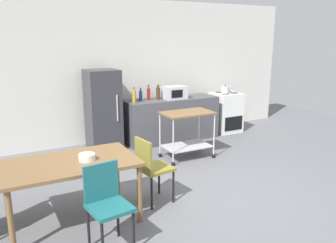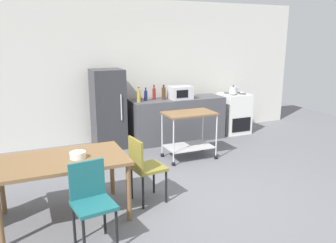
{
  "view_description": "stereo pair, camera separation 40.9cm",
  "coord_description": "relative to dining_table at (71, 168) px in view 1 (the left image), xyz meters",
  "views": [
    {
      "loc": [
        -2.46,
        -3.57,
        2.13
      ],
      "look_at": [
        0.08,
        1.2,
        0.8
      ],
      "focal_mm": 36.36,
      "sensor_mm": 36.0,
      "label": 1
    },
    {
      "loc": [
        -2.09,
        -3.74,
        2.13
      ],
      "look_at": [
        0.08,
        1.2,
        0.8
      ],
      "focal_mm": 36.36,
      "sensor_mm": 36.0,
      "label": 2
    }
  ],
  "objects": [
    {
      "name": "fruit_bowl",
      "position": [
        0.18,
        -0.05,
        0.12
      ],
      "size": [
        0.19,
        0.19,
        0.08
      ],
      "primitive_type": "cylinder",
      "color": "white",
      "rests_on": "dining_table"
    },
    {
      "name": "bottle_soda",
      "position": [
        1.75,
        2.32,
        0.35
      ],
      "size": [
        0.07,
        0.07,
        0.29
      ],
      "color": "gold",
      "rests_on": "kitchen_counter"
    },
    {
      "name": "kitchen_counter",
      "position": [
        2.62,
        2.39,
        -0.22
      ],
      "size": [
        2.0,
        0.64,
        0.9
      ],
      "primitive_type": "cube",
      "color": "#4C4C51",
      "rests_on": "ground_plane"
    },
    {
      "name": "bottle_sesame_oil",
      "position": [
        2.32,
        2.4,
        0.36
      ],
      "size": [
        0.08,
        0.08,
        0.3
      ],
      "color": "#4C2D19",
      "rests_on": "kitchen_counter"
    },
    {
      "name": "chair_teal",
      "position": [
        0.2,
        -0.69,
        -0.15
      ],
      "size": [
        0.45,
        0.45,
        0.89
      ],
      "rotation": [
        0.0,
        0.0,
        0.13
      ],
      "color": "#1E666B",
      "rests_on": "ground_plane"
    },
    {
      "name": "kettle",
      "position": [
        3.95,
        2.31,
        0.33
      ],
      "size": [
        0.24,
        0.17,
        0.19
      ],
      "color": "silver",
      "rests_on": "stove_oven"
    },
    {
      "name": "microwave",
      "position": [
        2.66,
        2.32,
        0.36
      ],
      "size": [
        0.46,
        0.35,
        0.26
      ],
      "color": "silver",
      "rests_on": "kitchen_counter"
    },
    {
      "name": "dining_table",
      "position": [
        0.0,
        0.0,
        0.0
      ],
      "size": [
        1.5,
        0.9,
        0.75
      ],
      "color": "brown",
      "rests_on": "ground_plane"
    },
    {
      "name": "kitchen_cart",
      "position": [
        2.33,
        1.27,
        -0.1
      ],
      "size": [
        0.91,
        0.57,
        0.85
      ],
      "color": "brown",
      "rests_on": "ground_plane"
    },
    {
      "name": "chair_olive",
      "position": [
        1.02,
        -0.02,
        -0.15
      ],
      "size": [
        0.45,
        0.45,
        0.89
      ],
      "rotation": [
        0.0,
        0.0,
        1.7
      ],
      "color": "olive",
      "rests_on": "ground_plane"
    },
    {
      "name": "back_wall",
      "position": [
        1.72,
        2.99,
        0.78
      ],
      "size": [
        8.4,
        0.12,
        2.9
      ],
      "primitive_type": "cube",
      "color": "silver",
      "rests_on": "ground_plane"
    },
    {
      "name": "bottle_wine",
      "position": [
        2.13,
        2.46,
        0.35
      ],
      "size": [
        0.07,
        0.07,
        0.3
      ],
      "color": "maroon",
      "rests_on": "kitchen_counter"
    },
    {
      "name": "stove_oven",
      "position": [
        4.07,
        2.41,
        -0.22
      ],
      "size": [
        0.6,
        0.61,
        0.92
      ],
      "color": "white",
      "rests_on": "ground_plane"
    },
    {
      "name": "bottle_sparkling_water",
      "position": [
        1.93,
        2.39,
        0.34
      ],
      "size": [
        0.06,
        0.06,
        0.27
      ],
      "color": "navy",
      "rests_on": "kitchen_counter"
    },
    {
      "name": "ground_plane",
      "position": [
        1.72,
        -0.21,
        -0.67
      ],
      "size": [
        12.0,
        12.0,
        0.0
      ],
      "primitive_type": "plane",
      "color": "slate"
    },
    {
      "name": "refrigerator",
      "position": [
        1.17,
        2.49,
        0.1
      ],
      "size": [
        0.6,
        0.63,
        1.55
      ],
      "color": "#333338",
      "rests_on": "ground_plane"
    }
  ]
}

